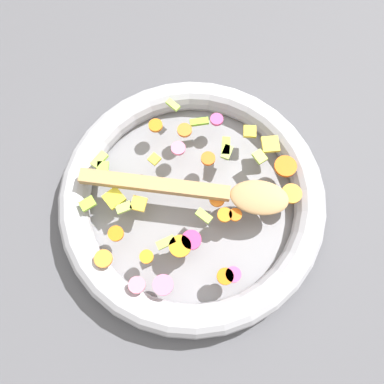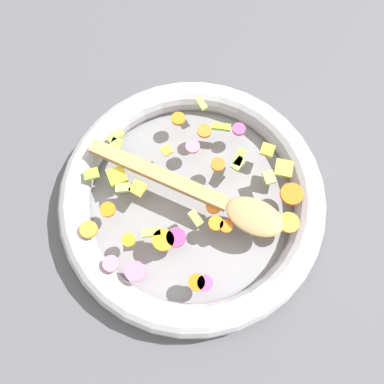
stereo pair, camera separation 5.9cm
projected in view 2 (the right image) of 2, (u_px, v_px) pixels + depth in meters
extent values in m
plane|color=#4C4C51|center=(192.00, 202.00, 0.63)|extent=(4.00, 4.00, 0.00)
cylinder|color=slate|center=(192.00, 201.00, 0.63)|extent=(0.38, 0.38, 0.01)
torus|color=#9E9EA5|center=(192.00, 197.00, 0.61)|extent=(0.43, 0.43, 0.05)
cylinder|color=orange|center=(178.00, 119.00, 0.63)|extent=(0.03, 0.03, 0.01)
cylinder|color=orange|center=(129.00, 240.00, 0.56)|extent=(0.03, 0.03, 0.01)
cylinder|color=orange|center=(226.00, 226.00, 0.56)|extent=(0.03, 0.03, 0.01)
cylinder|color=orange|center=(214.00, 206.00, 0.58)|extent=(0.03, 0.03, 0.01)
cylinder|color=orange|center=(216.00, 223.00, 0.57)|extent=(0.03, 0.03, 0.01)
cylinder|color=orange|center=(292.00, 194.00, 0.58)|extent=(0.05, 0.05, 0.01)
cylinder|color=orange|center=(89.00, 229.00, 0.56)|extent=(0.04, 0.04, 0.01)
cylinder|color=orange|center=(197.00, 282.00, 0.54)|extent=(0.03, 0.03, 0.01)
cylinder|color=orange|center=(108.00, 210.00, 0.57)|extent=(0.03, 0.03, 0.01)
cylinder|color=orange|center=(289.00, 223.00, 0.57)|extent=(0.04, 0.04, 0.01)
cylinder|color=orange|center=(163.00, 240.00, 0.56)|extent=(0.04, 0.04, 0.01)
cylinder|color=orange|center=(218.00, 164.00, 0.60)|extent=(0.03, 0.03, 0.01)
cylinder|color=orange|center=(204.00, 131.00, 0.62)|extent=(0.03, 0.03, 0.01)
cube|color=#91AC48|center=(151.00, 232.00, 0.56)|extent=(0.03, 0.02, 0.01)
cube|color=#ACDB4F|center=(116.00, 136.00, 0.61)|extent=(0.03, 0.02, 0.01)
cube|color=#93B838|center=(239.00, 157.00, 0.60)|extent=(0.03, 0.03, 0.01)
cube|color=#81B930|center=(221.00, 127.00, 0.62)|extent=(0.03, 0.02, 0.01)
cube|color=#B4D253|center=(269.00, 177.00, 0.59)|extent=(0.02, 0.02, 0.01)
cube|color=#9CC052|center=(238.00, 164.00, 0.60)|extent=(0.03, 0.02, 0.01)
cube|color=#95BC49|center=(196.00, 218.00, 0.57)|extent=(0.02, 0.03, 0.01)
cube|color=#91C042|center=(116.00, 146.00, 0.61)|extent=(0.03, 0.03, 0.01)
cube|color=#8CBF37|center=(91.00, 174.00, 0.59)|extent=(0.02, 0.02, 0.01)
cube|color=#ADDD51|center=(201.00, 104.00, 0.63)|extent=(0.02, 0.03, 0.01)
cube|color=#9BBA53|center=(123.00, 188.00, 0.59)|extent=(0.03, 0.02, 0.01)
cylinder|color=#D6447C|center=(205.00, 283.00, 0.54)|extent=(0.03, 0.03, 0.01)
cylinder|color=#DE6790|center=(135.00, 271.00, 0.54)|extent=(0.03, 0.03, 0.01)
cylinder|color=#D2437D|center=(239.00, 129.00, 0.62)|extent=(0.03, 0.03, 0.01)
cylinder|color=pink|center=(111.00, 264.00, 0.55)|extent=(0.03, 0.03, 0.01)
cylinder|color=#D33572|center=(176.00, 237.00, 0.56)|extent=(0.03, 0.03, 0.01)
cylinder|color=pink|center=(193.00, 147.00, 0.61)|extent=(0.03, 0.03, 0.01)
cube|color=yellow|center=(138.00, 188.00, 0.58)|extent=(0.03, 0.03, 0.01)
cube|color=gold|center=(167.00, 150.00, 0.61)|extent=(0.02, 0.02, 0.01)
cube|color=gold|center=(267.00, 150.00, 0.61)|extent=(0.03, 0.03, 0.01)
cube|color=yellow|center=(117.00, 176.00, 0.59)|extent=(0.03, 0.03, 0.01)
cube|color=gold|center=(284.00, 168.00, 0.60)|extent=(0.04, 0.04, 0.01)
cube|color=#A87F51|center=(158.00, 174.00, 0.58)|extent=(0.19, 0.17, 0.01)
ellipsoid|color=#A87F51|center=(255.00, 217.00, 0.56)|extent=(0.10, 0.10, 0.01)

